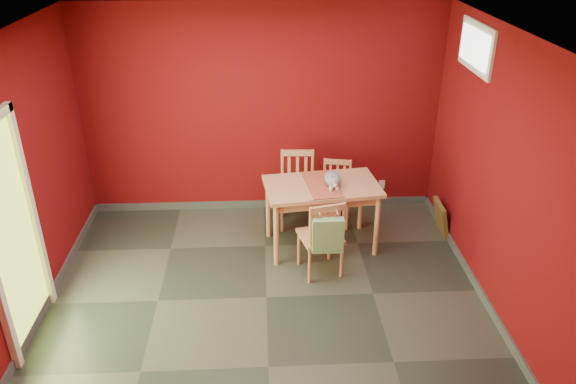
{
  "coord_description": "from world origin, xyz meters",
  "views": [
    {
      "loc": [
        -0.02,
        -4.74,
        3.63
      ],
      "look_at": [
        0.25,
        0.45,
        1.0
      ],
      "focal_mm": 35.0,
      "sensor_mm": 36.0,
      "label": 1
    }
  ],
  "objects_px": {
    "chair_near": "(322,236)",
    "picture_frame": "(441,218)",
    "chair_far_right": "(336,192)",
    "cat": "(333,177)",
    "dining_table": "(322,192)",
    "tote_bag": "(328,235)",
    "chair_far_left": "(297,188)"
  },
  "relations": [
    {
      "from": "chair_near",
      "to": "picture_frame",
      "type": "height_order",
      "value": "chair_near"
    },
    {
      "from": "chair_far_right",
      "to": "cat",
      "type": "relative_size",
      "value": 2.08
    },
    {
      "from": "chair_far_right",
      "to": "dining_table",
      "type": "bearing_deg",
      "value": -113.37
    },
    {
      "from": "chair_near",
      "to": "chair_far_right",
      "type": "bearing_deg",
      "value": 75.22
    },
    {
      "from": "dining_table",
      "to": "chair_near",
      "type": "distance_m",
      "value": 0.62
    },
    {
      "from": "tote_bag",
      "to": "cat",
      "type": "bearing_deg",
      "value": 80.02
    },
    {
      "from": "chair_far_right",
      "to": "cat",
      "type": "height_order",
      "value": "cat"
    },
    {
      "from": "cat",
      "to": "dining_table",
      "type": "bearing_deg",
      "value": 150.18
    },
    {
      "from": "cat",
      "to": "chair_near",
      "type": "bearing_deg",
      "value": -136.33
    },
    {
      "from": "chair_far_right",
      "to": "chair_near",
      "type": "xyz_separation_m",
      "value": [
        -0.3,
        -1.15,
        0.06
      ]
    },
    {
      "from": "dining_table",
      "to": "chair_far_right",
      "type": "relative_size",
      "value": 1.69
    },
    {
      "from": "chair_far_left",
      "to": "chair_far_right",
      "type": "relative_size",
      "value": 1.17
    },
    {
      "from": "cat",
      "to": "picture_frame",
      "type": "height_order",
      "value": "cat"
    },
    {
      "from": "chair_near",
      "to": "picture_frame",
      "type": "bearing_deg",
      "value": 26.6
    },
    {
      "from": "dining_table",
      "to": "chair_far_right",
      "type": "bearing_deg",
      "value": 66.63
    },
    {
      "from": "tote_bag",
      "to": "cat",
      "type": "distance_m",
      "value": 0.85
    },
    {
      "from": "chair_far_left",
      "to": "chair_near",
      "type": "bearing_deg",
      "value": -80.51
    },
    {
      "from": "chair_far_right",
      "to": "cat",
      "type": "xyz_separation_m",
      "value": [
        -0.13,
        -0.58,
        0.49
      ]
    },
    {
      "from": "chair_far_left",
      "to": "cat",
      "type": "distance_m",
      "value": 0.79
    },
    {
      "from": "chair_far_right",
      "to": "picture_frame",
      "type": "bearing_deg",
      "value": -15.97
    },
    {
      "from": "picture_frame",
      "to": "chair_far_right",
      "type": "bearing_deg",
      "value": 164.03
    },
    {
      "from": "tote_bag",
      "to": "cat",
      "type": "xyz_separation_m",
      "value": [
        0.14,
        0.79,
        0.3
      ]
    },
    {
      "from": "chair_near",
      "to": "cat",
      "type": "relative_size",
      "value": 2.36
    },
    {
      "from": "cat",
      "to": "picture_frame",
      "type": "bearing_deg",
      "value": -20.62
    },
    {
      "from": "chair_far_left",
      "to": "tote_bag",
      "type": "relative_size",
      "value": 2.11
    },
    {
      "from": "chair_far_right",
      "to": "picture_frame",
      "type": "distance_m",
      "value": 1.34
    },
    {
      "from": "chair_far_right",
      "to": "chair_near",
      "type": "bearing_deg",
      "value": -104.78
    },
    {
      "from": "tote_bag",
      "to": "chair_near",
      "type": "bearing_deg",
      "value": 99.12
    },
    {
      "from": "chair_far_right",
      "to": "cat",
      "type": "bearing_deg",
      "value": -102.66
    },
    {
      "from": "chair_near",
      "to": "chair_far_left",
      "type": "bearing_deg",
      "value": 99.49
    },
    {
      "from": "chair_far_right",
      "to": "chair_far_left",
      "type": "bearing_deg",
      "value": -178.02
    },
    {
      "from": "dining_table",
      "to": "tote_bag",
      "type": "height_order",
      "value": "tote_bag"
    }
  ]
}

